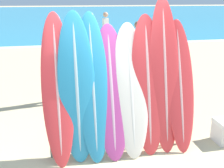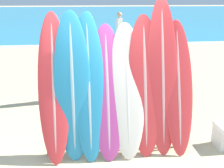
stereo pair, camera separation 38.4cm
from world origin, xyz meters
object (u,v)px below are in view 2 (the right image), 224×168
(person_far_left, at_px, (56,68))
(person_far_right, at_px, (119,30))
(surfboard_slot_6, at_px, (163,77))
(surfboard_slot_0, at_px, (54,88))
(surfboard_slot_5, at_px, (145,86))
(surfboard_slot_7, at_px, (178,88))
(person_near_water, at_px, (153,38))
(person_mid_beach, at_px, (147,46))
(surfboard_slot_1, at_px, (73,87))
(surfboard_slot_3, at_px, (107,92))
(surfboard_slot_4, at_px, (127,91))
(surfboard_slot_2, at_px, (89,87))
(surfboard_rack, at_px, (118,124))

(person_far_left, relative_size, person_far_right, 0.86)
(surfboard_slot_6, relative_size, person_far_right, 1.38)
(surfboard_slot_0, xyz_separation_m, surfboard_slot_6, (1.74, 0.01, 0.11))
(surfboard_slot_5, bearing_deg, person_far_right, 84.48)
(surfboard_slot_7, xyz_separation_m, person_near_water, (1.37, 6.64, -0.19))
(person_mid_beach, distance_m, person_far_right, 4.32)
(surfboard_slot_1, xyz_separation_m, surfboard_slot_3, (0.55, 0.00, -0.11))
(person_near_water, bearing_deg, person_far_right, -115.59)
(surfboard_slot_1, xyz_separation_m, surfboard_slot_7, (1.71, 0.00, -0.08))
(surfboard_slot_4, distance_m, surfboard_slot_7, 0.85)
(person_far_left, bearing_deg, person_near_water, -48.56)
(surfboard_slot_0, bearing_deg, surfboard_slot_3, -1.97)
(surfboard_slot_0, relative_size, surfboard_slot_7, 1.07)
(surfboard_slot_3, bearing_deg, surfboard_slot_0, 178.03)
(surfboard_slot_6, xyz_separation_m, person_mid_beach, (0.86, 4.42, -0.30))
(person_mid_beach, bearing_deg, surfboard_slot_5, -86.35)
(surfboard_slot_2, relative_size, person_near_water, 1.42)
(surfboard_slot_6, bearing_deg, surfboard_slot_2, -178.98)
(surfboard_slot_2, bearing_deg, surfboard_slot_3, -3.47)
(person_mid_beach, bearing_deg, surfboard_slot_2, -96.65)
(person_far_right, bearing_deg, surfboard_slot_1, -125.10)
(person_near_water, distance_m, person_far_left, 5.55)
(surfboard_rack, distance_m, person_near_water, 7.08)
(surfboard_slot_2, xyz_separation_m, person_far_right, (1.75, 8.75, -0.16))
(surfboard_slot_2, xyz_separation_m, surfboard_slot_6, (1.20, 0.02, 0.11))
(person_far_right, bearing_deg, surfboard_slot_7, -114.13)
(surfboard_slot_6, bearing_deg, surfboard_slot_0, -179.66)
(surfboard_slot_7, bearing_deg, surfboard_slot_1, -179.89)
(surfboard_slot_1, bearing_deg, surfboard_slot_0, 173.93)
(surfboard_slot_7, relative_size, person_near_water, 1.33)
(surfboard_slot_0, bearing_deg, person_far_right, 75.29)
(surfboard_slot_3, relative_size, surfboard_slot_7, 0.98)
(surfboard_slot_7, relative_size, person_far_right, 1.19)
(surfboard_slot_5, bearing_deg, person_near_water, 73.78)
(surfboard_rack, distance_m, surfboard_slot_7, 1.17)
(surfboard_slot_7, xyz_separation_m, person_far_left, (-2.18, 2.37, -0.22))
(surfboard_slot_7, height_order, person_far_right, surfboard_slot_7)
(surfboard_slot_2, relative_size, surfboard_slot_7, 1.06)
(surfboard_slot_3, bearing_deg, person_far_right, 80.57)
(surfboard_slot_0, distance_m, surfboard_slot_2, 0.55)
(surfboard_slot_4, bearing_deg, surfboard_slot_7, 0.29)
(surfboard_slot_6, relative_size, person_mid_beach, 1.44)
(surfboard_slot_7, height_order, person_near_water, surfboard_slot_7)
(surfboard_slot_5, relative_size, person_far_left, 1.43)
(surfboard_slot_3, distance_m, surfboard_slot_6, 0.93)
(person_near_water, xyz_separation_m, person_far_right, (-1.08, 2.13, 0.11))
(surfboard_slot_2, bearing_deg, person_near_water, 66.86)
(surfboard_slot_5, bearing_deg, surfboard_slot_2, 179.65)
(surfboard_rack, bearing_deg, person_far_left, 116.08)
(surfboard_slot_4, bearing_deg, surfboard_rack, -171.92)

